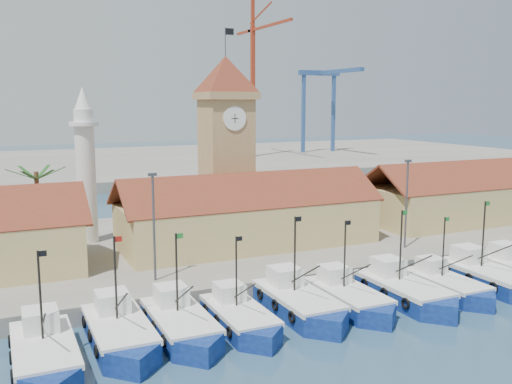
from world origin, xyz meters
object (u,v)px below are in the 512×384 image
boat_0 (45,357)px  minaret (86,165)px  clock_tower (226,141)px  boat_5 (350,300)px

boat_0 → minaret: (6.53, 26.02, 8.93)m
boat_0 → clock_tower: (21.53, 24.02, 11.17)m
boat_0 → boat_5: bearing=2.4°
boat_0 → clock_tower: size_ratio=0.45×
boat_0 → clock_tower: clock_tower is taller
minaret → boat_5: bearing=-57.0°
clock_tower → minaret: (-15.00, 2.00, -2.23)m
clock_tower → boat_5: bearing=-86.8°
boat_5 → boat_0: bearing=-177.6°
boat_5 → clock_tower: 25.66m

